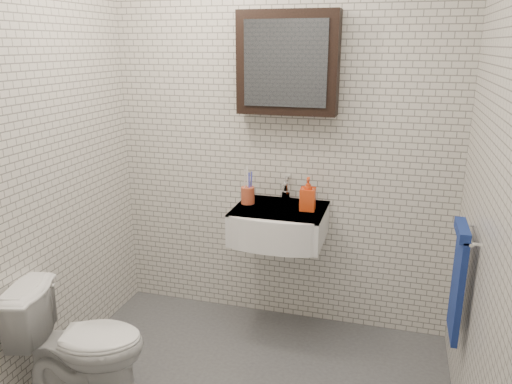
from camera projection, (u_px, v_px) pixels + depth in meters
room_shell at (229, 126)px, 2.16m from camera, size 2.22×2.02×2.51m
washbasin at (278, 225)px, 3.03m from camera, size 0.55×0.50×0.20m
faucet at (286, 190)px, 3.16m from camera, size 0.06×0.20×0.15m
mirror_cabinet at (288, 63)px, 2.93m from camera, size 0.60×0.15×0.60m
towel_rail at (459, 277)px, 2.42m from camera, size 0.09×0.30×0.58m
toothbrush_cup at (248, 194)px, 3.11m from camera, size 0.11×0.11×0.23m
soap_bottle at (308, 194)px, 2.97m from camera, size 0.10×0.10×0.20m
toilet at (81, 343)px, 2.57m from camera, size 0.71×0.51×0.66m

